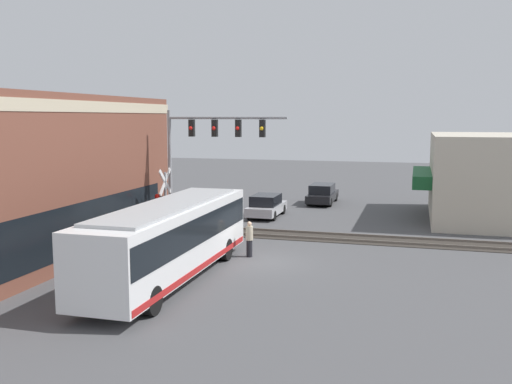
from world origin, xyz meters
name	(u,v)px	position (x,y,z in m)	size (l,w,h in m)	color
ground_plane	(262,262)	(0.00, 0.00, 0.00)	(120.00, 120.00, 0.00)	#4C4C4F
shop_building	(494,177)	(14.34, -11.30, 2.70)	(10.95, 8.89, 5.41)	beige
city_bus	(170,238)	(-3.77, 2.80, 1.72)	(11.57, 2.59, 3.12)	white
traffic_signal_gantry	(206,143)	(4.11, 4.24, 5.14)	(0.42, 6.59, 6.86)	gray
crossing_signal	(165,197)	(3.23, 6.22, 2.30)	(1.41, 1.18, 3.81)	gray
rail_track_near	(291,235)	(6.00, 0.00, 0.03)	(2.60, 60.00, 0.15)	#332D28
parked_car_silver	(266,207)	(11.34, 2.80, 0.68)	(4.25, 1.82, 1.48)	#B7B7BC
parked_car_black	(322,194)	(18.10, 0.20, 0.70)	(4.76, 1.82, 1.50)	black
pedestrian_near_bus	(249,239)	(0.73, 0.83, 0.85)	(0.34, 0.34, 1.68)	black
pedestrian_at_crossing	(176,227)	(2.31, 5.24, 0.90)	(0.34, 0.34, 1.75)	#2D3351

